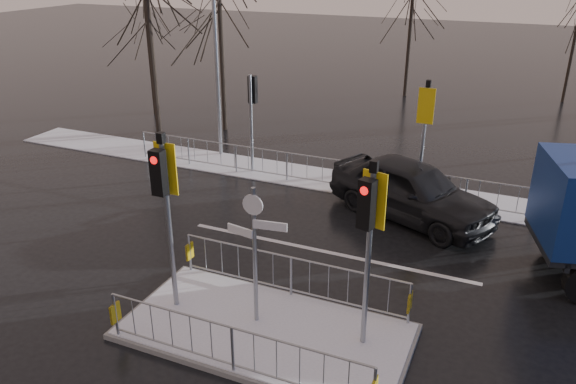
% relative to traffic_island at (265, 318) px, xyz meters
% --- Properties ---
extents(ground, '(120.00, 120.00, 0.00)m').
position_rel_traffic_island_xyz_m(ground, '(0.01, -0.01, -0.39)').
color(ground, black).
rests_on(ground, ground).
extents(snow_verge, '(30.00, 2.00, 0.04)m').
position_rel_traffic_island_xyz_m(snow_verge, '(0.01, 8.59, -0.37)').
color(snow_verge, white).
rests_on(snow_verge, ground).
extents(lane_markings, '(8.00, 11.38, 0.01)m').
position_rel_traffic_island_xyz_m(lane_markings, '(0.01, -0.34, -0.39)').
color(lane_markings, silver).
rests_on(lane_markings, ground).
extents(traffic_island, '(6.00, 3.04, 4.15)m').
position_rel_traffic_island_xyz_m(traffic_island, '(0.00, 0.00, 0.00)').
color(traffic_island, slate).
rests_on(traffic_island, ground).
extents(far_kerb_fixtures, '(18.00, 0.65, 3.83)m').
position_rel_traffic_island_xyz_m(far_kerb_fixtures, '(0.31, 8.08, 0.63)').
color(far_kerb_fixtures, '#91989F').
rests_on(far_kerb_fixtures, ground).
extents(car_far_lane, '(5.58, 3.97, 1.76)m').
position_rel_traffic_island_xyz_m(car_far_lane, '(1.57, 6.83, 0.49)').
color(car_far_lane, black).
rests_on(car_far_lane, ground).
extents(tree_near_b, '(4.00, 4.00, 7.55)m').
position_rel_traffic_island_xyz_m(tree_near_b, '(-7.99, 12.49, 4.76)').
color(tree_near_b, black).
rests_on(tree_near_b, ground).
extents(tree_near_c, '(3.50, 3.50, 6.61)m').
position_rel_traffic_island_xyz_m(tree_near_c, '(-12.49, 13.49, 4.11)').
color(tree_near_c, black).
rests_on(tree_near_c, ground).
extents(tree_far_a, '(3.75, 3.75, 7.08)m').
position_rel_traffic_island_xyz_m(tree_far_a, '(-1.99, 21.99, 4.43)').
color(tree_far_a, black).
rests_on(tree_far_a, ground).
extents(street_lamp_left, '(1.25, 0.18, 8.20)m').
position_rel_traffic_island_xyz_m(street_lamp_left, '(-6.42, 9.49, 4.10)').
color(street_lamp_left, '#91989F').
rests_on(street_lamp_left, ground).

